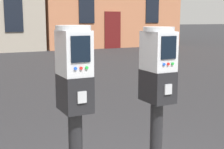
# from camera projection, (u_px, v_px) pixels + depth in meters

# --- Properties ---
(parking_meter_near_kerb) EXTENTS (0.22, 0.25, 1.50)m
(parking_meter_near_kerb) POSITION_uv_depth(u_px,v_px,m) (75.00, 101.00, 2.01)
(parking_meter_near_kerb) COLOR black
(parking_meter_near_kerb) RESTS_ON sidewalk_slab
(parking_meter_twin_adjacent) EXTENTS (0.22, 0.25, 1.49)m
(parking_meter_twin_adjacent) POSITION_uv_depth(u_px,v_px,m) (157.00, 93.00, 2.28)
(parking_meter_twin_adjacent) COLOR black
(parking_meter_twin_adjacent) RESTS_ON sidewalk_slab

